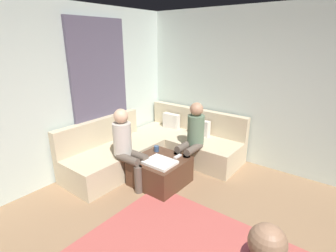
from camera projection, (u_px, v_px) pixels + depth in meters
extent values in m
cube|color=silver|center=(303.00, 95.00, 3.95)|extent=(6.00, 0.12, 2.70)
cube|color=silver|center=(18.00, 103.00, 3.45)|extent=(0.12, 6.00, 2.70)
cube|color=#595166|center=(101.00, 95.00, 4.40)|extent=(0.06, 1.10, 2.50)
cube|color=#C6B593|center=(186.00, 145.00, 4.95)|extent=(2.10, 0.85, 0.42)
cube|color=#C6B593|center=(197.00, 120.00, 5.08)|extent=(2.10, 0.14, 0.45)
cube|color=#C6B593|center=(114.00, 160.00, 4.36)|extent=(0.85, 1.70, 0.42)
cube|color=#C6B593|center=(99.00, 132.00, 4.42)|extent=(0.14, 1.70, 0.45)
cube|color=silver|center=(171.00, 122.00, 5.26)|extent=(0.36, 0.12, 0.36)
cube|color=silver|center=(200.00, 129.00, 4.86)|extent=(0.36, 0.12, 0.36)
cube|color=#4C2D1E|center=(160.00, 171.00, 3.99)|extent=(0.76, 0.76, 0.42)
cube|color=white|center=(160.00, 162.00, 3.77)|extent=(0.44, 0.36, 0.04)
cylinder|color=#334C72|center=(156.00, 149.00, 4.17)|extent=(0.08, 0.08, 0.10)
cube|color=white|center=(178.00, 156.00, 3.98)|extent=(0.05, 0.15, 0.02)
cylinder|color=brown|center=(186.00, 168.00, 4.07)|extent=(0.12, 0.12, 0.42)
cylinder|color=brown|center=(177.00, 165.00, 4.17)|extent=(0.12, 0.12, 0.42)
cylinder|color=brown|center=(193.00, 149.00, 4.13)|extent=(0.12, 0.40, 0.12)
cylinder|color=brown|center=(184.00, 146.00, 4.24)|extent=(0.12, 0.40, 0.12)
cylinder|color=#597259|center=(196.00, 130.00, 4.25)|extent=(0.28, 0.28, 0.50)
sphere|color=tan|center=(197.00, 109.00, 4.14)|extent=(0.22, 0.22, 0.22)
cylinder|color=brown|center=(147.00, 175.00, 3.88)|extent=(0.12, 0.12, 0.42)
cylinder|color=brown|center=(138.00, 179.00, 3.75)|extent=(0.12, 0.12, 0.42)
cylinder|color=brown|center=(137.00, 155.00, 3.91)|extent=(0.40, 0.12, 0.12)
cylinder|color=brown|center=(128.00, 159.00, 3.78)|extent=(0.40, 0.12, 0.12)
cylinder|color=beige|center=(122.00, 139.00, 3.88)|extent=(0.28, 0.28, 0.50)
sphere|color=#D8AD8C|center=(121.00, 116.00, 3.76)|extent=(0.22, 0.22, 0.22)
sphere|color=#8C664C|center=(267.00, 243.00, 1.45)|extent=(0.22, 0.22, 0.22)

